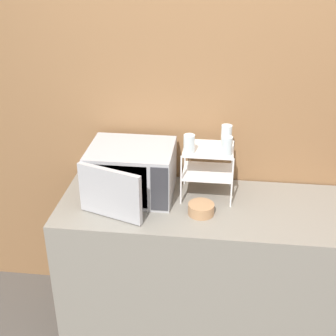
# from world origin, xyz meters

# --- Properties ---
(wall_back) EXTENTS (8.00, 0.06, 2.60)m
(wall_back) POSITION_xyz_m (0.00, 0.70, 1.30)
(wall_back) COLOR olive
(wall_back) RESTS_ON ground_plane
(counter) EXTENTS (1.73, 0.66, 0.92)m
(counter) POSITION_xyz_m (0.00, 0.33, 0.46)
(counter) COLOR gray
(counter) RESTS_ON ground_plane
(microwave) EXTENTS (0.50, 0.55, 0.31)m
(microwave) POSITION_xyz_m (-0.46, 0.40, 1.07)
(microwave) COLOR #ADADB2
(microwave) RESTS_ON counter
(dish_rack) EXTENTS (0.30, 0.25, 0.31)m
(dish_rack) POSITION_xyz_m (-0.01, 0.45, 1.14)
(dish_rack) COLOR white
(dish_rack) RESTS_ON counter
(glass_front_left) EXTENTS (0.06, 0.06, 0.11)m
(glass_front_left) POSITION_xyz_m (-0.11, 0.38, 1.28)
(glass_front_left) COLOR silver
(glass_front_left) RESTS_ON dish_rack
(glass_back_right) EXTENTS (0.06, 0.06, 0.11)m
(glass_back_right) POSITION_xyz_m (0.09, 0.54, 1.28)
(glass_back_right) COLOR silver
(glass_back_right) RESTS_ON dish_rack
(glass_front_right) EXTENTS (0.06, 0.06, 0.11)m
(glass_front_right) POSITION_xyz_m (0.09, 0.37, 1.28)
(glass_front_right) COLOR silver
(glass_front_right) RESTS_ON dish_rack
(bowl) EXTENTS (0.15, 0.15, 0.06)m
(bowl) POSITION_xyz_m (-0.03, 0.24, 0.95)
(bowl) COLOR #AD7F56
(bowl) RESTS_ON counter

